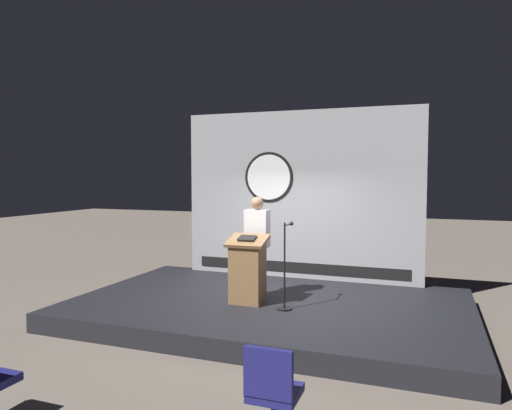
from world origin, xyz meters
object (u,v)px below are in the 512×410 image
Objects in this scene: speaker_person at (257,245)px; audience_chair_right at (272,387)px; microphone_stand at (285,279)px; podium at (247,270)px.

speaker_person reaches higher than audience_chair_right.
speaker_person reaches higher than microphone_stand.
microphone_stand is (0.68, -0.58, -0.41)m from speaker_person.
podium is at bearing 171.81° from microphone_stand.
microphone_stand reaches higher than podium.
speaker_person is at bearing 112.16° from audience_chair_right.
speaker_person is 0.98m from microphone_stand.
podium reaches higher than audience_chair_right.
speaker_person is 4.00m from audience_chair_right.
podium is at bearing -88.97° from speaker_person.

